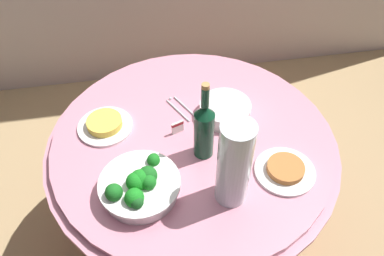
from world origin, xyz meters
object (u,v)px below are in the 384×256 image
at_px(broccoli_bowl, 140,186).
at_px(wine_bottle, 204,129).
at_px(food_plate_fried_egg, 105,124).
at_px(plate_stack, 225,110).
at_px(decorative_fruit_vase, 234,166).
at_px(serving_tongs, 180,108).
at_px(food_plate_peanuts, 285,170).
at_px(label_placard_front, 178,127).

distance_m(broccoli_bowl, wine_bottle, 0.30).
height_order(broccoli_bowl, wine_bottle, wine_bottle).
xyz_separation_m(wine_bottle, food_plate_fried_egg, (-0.36, 0.20, -0.11)).
bearing_deg(plate_stack, broccoli_bowl, -138.86).
distance_m(plate_stack, food_plate_fried_egg, 0.49).
bearing_deg(plate_stack, decorative_fruit_vase, -100.30).
bearing_deg(serving_tongs, broccoli_bowl, -116.50).
relative_size(decorative_fruit_vase, food_plate_peanuts, 1.55).
bearing_deg(serving_tongs, decorative_fruit_vase, -76.85).
bearing_deg(food_plate_peanuts, serving_tongs, 129.26).
bearing_deg(broccoli_bowl, plate_stack, 41.14).
bearing_deg(wine_bottle, food_plate_fried_egg, 151.81).
height_order(wine_bottle, food_plate_fried_egg, wine_bottle).
xyz_separation_m(food_plate_peanuts, food_plate_fried_egg, (-0.64, 0.34, 0.00)).
distance_m(plate_stack, decorative_fruit_vase, 0.41).
distance_m(broccoli_bowl, food_plate_fried_egg, 0.36).
distance_m(serving_tongs, food_plate_fried_egg, 0.32).
relative_size(broccoli_bowl, label_placard_front, 5.09).
bearing_deg(food_plate_fried_egg, label_placard_front, -14.88).
relative_size(broccoli_bowl, serving_tongs, 1.73).
bearing_deg(serving_tongs, food_plate_peanuts, -50.74).
relative_size(plate_stack, decorative_fruit_vase, 0.62).
distance_m(decorative_fruit_vase, food_plate_peanuts, 0.27).
bearing_deg(food_plate_peanuts, broccoli_bowl, -179.79).
xyz_separation_m(broccoli_bowl, serving_tongs, (0.20, 0.40, -0.04)).
xyz_separation_m(serving_tongs, label_placard_front, (-0.03, -0.13, 0.03)).
bearing_deg(plate_stack, food_plate_peanuts, -65.66).
bearing_deg(food_plate_peanuts, decorative_fruit_vase, -164.64).
bearing_deg(label_placard_front, food_plate_fried_egg, 165.12).
bearing_deg(food_plate_fried_egg, plate_stack, -1.49).
xyz_separation_m(broccoli_bowl, label_placard_front, (0.17, 0.26, -0.02)).
xyz_separation_m(decorative_fruit_vase, label_placard_front, (-0.14, 0.32, -0.13)).
bearing_deg(serving_tongs, label_placard_front, -102.87).
distance_m(plate_stack, label_placard_front, 0.22).
xyz_separation_m(plate_stack, food_plate_peanuts, (0.15, -0.32, -0.02)).
bearing_deg(food_plate_fried_egg, serving_tongs, 10.40).
height_order(decorative_fruit_vase, label_placard_front, decorative_fruit_vase).
relative_size(plate_stack, label_placard_front, 3.82).
relative_size(serving_tongs, label_placard_front, 2.95).
relative_size(decorative_fruit_vase, label_placard_front, 6.18).
bearing_deg(label_placard_front, wine_bottle, -56.00).
height_order(decorative_fruit_vase, serving_tongs, decorative_fruit_vase).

